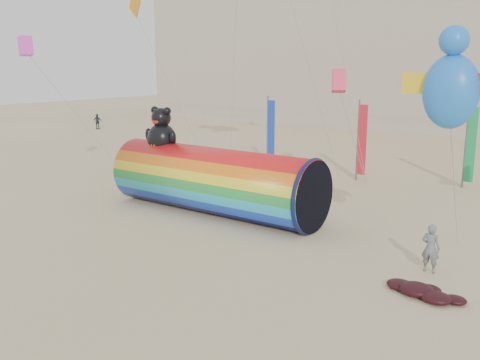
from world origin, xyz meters
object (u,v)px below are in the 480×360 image
Objects in this scene: kite_handler at (431,248)px; fabric_bundle at (423,291)px; hotel_building at (378,39)px; windsock_assembly at (214,179)px.

kite_handler is 2.41m from fabric_bundle.
hotel_building is 52.01m from fabric_bundle.
kite_handler is at bearing 102.66° from fabric_bundle.
windsock_assembly is 6.32× the size of kite_handler.
windsock_assembly is at bearing -77.40° from hotel_building.
windsock_assembly is 4.37× the size of fabric_bundle.
kite_handler is (11.29, -1.48, -0.84)m from windsock_assembly.
kite_handler is 0.69× the size of fabric_bundle.
hotel_building is 23.06× the size of fabric_bundle.
windsock_assembly reaches higher than fabric_bundle.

